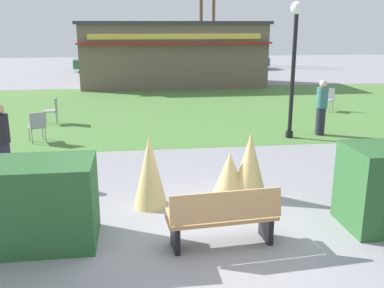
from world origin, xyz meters
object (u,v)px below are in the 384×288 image
at_px(parked_car_west_slot, 103,62).
at_px(parked_car_east_slot, 238,61).
at_px(trash_bin, 25,214).
at_px(tree_right_bg, 213,25).
at_px(cafe_chair_west, 328,98).
at_px(parked_car_center_slot, 180,61).
at_px(person_strolling, 2,142).
at_px(park_bench, 223,217).
at_px(cafe_chair_center, 53,108).
at_px(food_kiosk, 173,53).
at_px(person_standing, 321,107).
at_px(cafe_chair_east, 37,125).
at_px(tree_left_bg, 201,23).
at_px(lamppost_mid, 294,54).

relative_size(parked_car_west_slot, parked_car_east_slot, 0.99).
bearing_deg(trash_bin, tree_right_bg, 74.46).
height_order(cafe_chair_west, tree_right_bg, tree_right_bg).
bearing_deg(cafe_chair_west, parked_car_east_slot, 89.00).
xyz_separation_m(parked_car_east_slot, tree_right_bg, (-1.09, 4.74, 2.52)).
bearing_deg(parked_car_center_slot, person_strolling, -105.26).
xyz_separation_m(park_bench, cafe_chair_center, (-4.06, 9.18, 0.05)).
height_order(park_bench, cafe_chair_center, park_bench).
bearing_deg(food_kiosk, person_standing, -73.68).
distance_m(trash_bin, cafe_chair_east, 6.04).
bearing_deg(parked_car_east_slot, cafe_chair_center, -121.45).
bearing_deg(cafe_chair_west, cafe_chair_center, -174.85).
relative_size(park_bench, trash_bin, 2.22).
xyz_separation_m(cafe_chair_west, cafe_chair_center, (-10.25, -0.92, 0.00)).
xyz_separation_m(trash_bin, food_kiosk, (3.94, 17.64, 1.34)).
bearing_deg(person_strolling, tree_left_bg, -166.92).
distance_m(cafe_chair_east, tree_right_bg, 26.37).
relative_size(cafe_chair_east, person_standing, 0.53).
xyz_separation_m(food_kiosk, parked_car_center_slot, (1.25, 8.04, -1.09)).
bearing_deg(person_strolling, tree_right_bg, -168.54).
height_order(park_bench, cafe_chair_east, park_bench).
relative_size(tree_left_bg, tree_right_bg, 1.05).
xyz_separation_m(cafe_chair_west, person_strolling, (-10.32, -6.57, 0.33)).
bearing_deg(food_kiosk, cafe_chair_west, -57.21).
xyz_separation_m(food_kiosk, tree_left_bg, (3.31, 11.69, 1.62)).
bearing_deg(person_strolling, cafe_chair_center, -150.25).
xyz_separation_m(parked_car_west_slot, parked_car_center_slot, (5.59, 0.00, 0.00)).
relative_size(trash_bin, cafe_chair_west, 0.88).
bearing_deg(parked_car_west_slot, cafe_chair_east, -91.74).
distance_m(trash_bin, cafe_chair_west, 13.18).
xyz_separation_m(parked_car_west_slot, tree_left_bg, (7.66, 3.66, 2.70)).
distance_m(tree_left_bg, tree_right_bg, 1.63).
xyz_separation_m(lamppost_mid, cafe_chair_east, (-7.38, 0.40, -1.95)).
bearing_deg(tree_left_bg, parked_car_center_slot, -119.49).
distance_m(park_bench, person_standing, 7.83).
xyz_separation_m(cafe_chair_east, parked_car_center_slot, (6.19, 19.73, 0.12)).
bearing_deg(trash_bin, tree_left_bg, 76.11).
relative_size(cafe_chair_west, tree_left_bg, 0.12).
distance_m(person_strolling, tree_right_bg, 29.31).
distance_m(person_strolling, parked_car_east_slot, 25.22).
height_order(person_standing, parked_car_center_slot, person_standing).
height_order(lamppost_mid, trash_bin, lamppost_mid).
height_order(cafe_chair_east, person_strolling, person_strolling).
height_order(lamppost_mid, tree_left_bg, tree_left_bg).
xyz_separation_m(lamppost_mid, person_strolling, (-7.43, -2.76, -1.62)).
xyz_separation_m(lamppost_mid, trash_bin, (-6.37, -5.55, -2.09)).
height_order(cafe_chair_center, tree_right_bg, tree_right_bg).
relative_size(food_kiosk, parked_car_west_slot, 2.32).
bearing_deg(person_strolling, cafe_chair_east, -150.46).
bearing_deg(tree_right_bg, parked_car_center_slot, -124.62).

